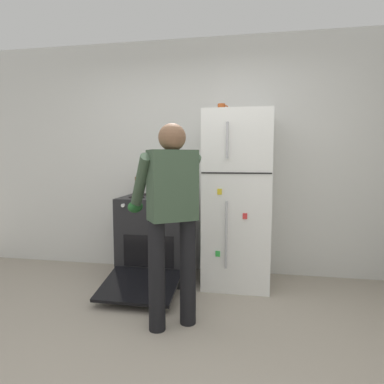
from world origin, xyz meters
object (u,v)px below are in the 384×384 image
Objects in this scene: stove_range at (157,238)px; coffee_mug at (222,108)px; refrigerator at (237,199)px; person_cook at (171,208)px; red_pot at (170,191)px; pepper_mill at (137,185)px.

stove_range is 1.58m from coffee_mug.
refrigerator is at bearing -15.83° from coffee_mug.
red_pot is (-0.25, 0.97, 0.03)m from person_cook.
pepper_mill is (-1.01, 0.15, -0.84)m from coffee_mug.
coffee_mug is (-0.18, 0.05, 0.96)m from refrigerator.
red_pot is (-0.72, -0.05, 0.07)m from refrigerator.
refrigerator is 0.73m from red_pot.
red_pot is at bearing -28.52° from pepper_mill.
stove_range is 10.88× the size of coffee_mug.
coffee_mug is at bearing 10.37° from red_pot.
coffee_mug is (0.30, 1.07, 0.91)m from person_cook.
stove_range is at bearing 112.35° from person_cook.
stove_range is (-0.88, -0.02, -0.46)m from refrigerator.
coffee_mug is at bearing 5.49° from stove_range.
pepper_mill is (-1.18, 0.20, 0.11)m from refrigerator.
pepper_mill reaches higher than stove_range.
red_pot is 0.53m from pepper_mill.
coffee_mug is at bearing -8.48° from pepper_mill.
person_cook is 14.28× the size of coffee_mug.
person_cook is at bearing -59.72° from pepper_mill.
stove_range is 3.80× the size of red_pot.
person_cook is 1.00m from red_pot.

